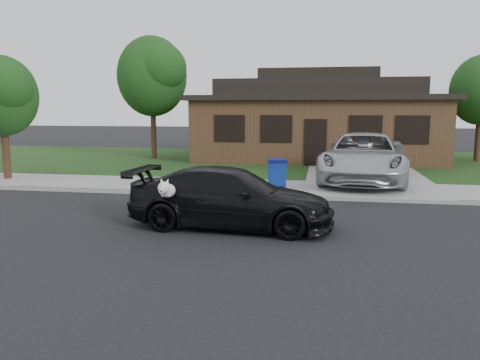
# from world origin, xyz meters

# --- Properties ---
(ground) EXTENTS (120.00, 120.00, 0.00)m
(ground) POSITION_xyz_m (0.00, 0.00, 0.00)
(ground) COLOR black
(ground) RESTS_ON ground
(sidewalk) EXTENTS (60.00, 3.00, 0.12)m
(sidewalk) POSITION_xyz_m (0.00, 5.00, 0.06)
(sidewalk) COLOR gray
(sidewalk) RESTS_ON ground
(curb) EXTENTS (60.00, 0.12, 0.12)m
(curb) POSITION_xyz_m (0.00, 3.50, 0.06)
(curb) COLOR gray
(curb) RESTS_ON ground
(lawn) EXTENTS (60.00, 13.00, 0.13)m
(lawn) POSITION_xyz_m (0.00, 13.00, 0.07)
(lawn) COLOR #193814
(lawn) RESTS_ON ground
(driveway) EXTENTS (4.50, 13.00, 0.14)m
(driveway) POSITION_xyz_m (6.00, 10.00, 0.07)
(driveway) COLOR gray
(driveway) RESTS_ON ground
(sedan) EXTENTS (4.88, 2.40, 1.39)m
(sedan) POSITION_xyz_m (2.23, -0.16, 0.69)
(sedan) COLOR black
(sedan) RESTS_ON ground
(minivan) EXTENTS (3.61, 6.56, 1.74)m
(minivan) POSITION_xyz_m (5.82, 6.73, 1.01)
(minivan) COLOR #B7BABF
(minivan) RESTS_ON driveway
(recycling_bin) EXTENTS (0.70, 0.70, 0.98)m
(recycling_bin) POSITION_xyz_m (2.86, 4.61, 0.62)
(recycling_bin) COLOR navy
(recycling_bin) RESTS_ON sidewalk
(house) EXTENTS (12.60, 8.60, 4.65)m
(house) POSITION_xyz_m (4.00, 15.00, 2.13)
(house) COLOR #422B1C
(house) RESTS_ON ground
(tree_0) EXTENTS (3.78, 3.60, 6.34)m
(tree_0) POSITION_xyz_m (-4.34, 12.88, 4.48)
(tree_0) COLOR #332114
(tree_0) RESTS_ON ground
(tree_2) EXTENTS (2.73, 2.60, 4.59)m
(tree_2) POSITION_xyz_m (-7.38, 5.11, 3.27)
(tree_2) COLOR #332114
(tree_2) RESTS_ON ground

